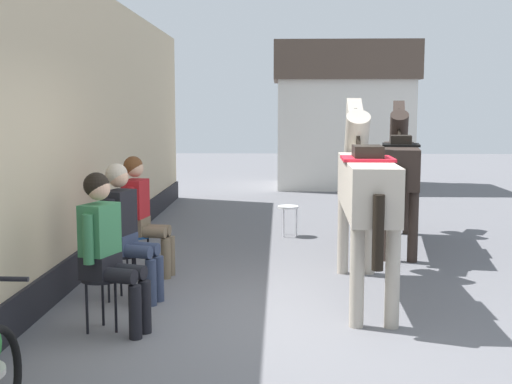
# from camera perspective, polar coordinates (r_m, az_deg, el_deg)

# --- Properties ---
(ground_plane) EXTENTS (40.00, 40.00, 0.00)m
(ground_plane) POSITION_cam_1_polar(r_m,az_deg,el_deg) (8.97, 2.98, -5.24)
(ground_plane) COLOR slate
(pub_facade_wall) EXTENTS (0.34, 14.00, 3.40)m
(pub_facade_wall) POSITION_cam_1_polar(r_m,az_deg,el_deg) (7.65, -16.25, 3.97)
(pub_facade_wall) COLOR #CCB793
(pub_facade_wall) RESTS_ON ground_plane
(distant_cottage) EXTENTS (3.40, 2.60, 3.50)m
(distant_cottage) POSITION_cam_1_polar(r_m,az_deg,el_deg) (16.68, 7.45, 6.67)
(distant_cottage) COLOR silver
(distant_cottage) RESTS_ON ground_plane
(seated_visitor_near) EXTENTS (0.61, 0.49, 1.39)m
(seated_visitor_near) POSITION_cam_1_polar(r_m,az_deg,el_deg) (5.83, -12.74, -4.38)
(seated_visitor_near) COLOR black
(seated_visitor_near) RESTS_ON ground_plane
(seated_visitor_middle) EXTENTS (0.61, 0.48, 1.39)m
(seated_visitor_middle) POSITION_cam_1_polar(r_m,az_deg,el_deg) (6.74, -11.18, -2.78)
(seated_visitor_middle) COLOR black
(seated_visitor_middle) RESTS_ON ground_plane
(seated_visitor_far) EXTENTS (0.61, 0.49, 1.39)m
(seated_visitor_far) POSITION_cam_1_polar(r_m,az_deg,el_deg) (7.72, -9.85, -1.50)
(seated_visitor_far) COLOR #194C99
(seated_visitor_far) RESTS_ON ground_plane
(saddled_horse_near) EXTENTS (0.52, 3.00, 2.06)m
(saddled_horse_near) POSITION_cam_1_polar(r_m,az_deg,el_deg) (6.91, 9.32, 0.70)
(saddled_horse_near) COLOR #B2A899
(saddled_horse_near) RESTS_ON ground_plane
(saddled_horse_far) EXTENTS (0.77, 2.98, 2.06)m
(saddled_horse_far) POSITION_cam_1_polar(r_m,az_deg,el_deg) (9.57, 12.27, 2.40)
(saddled_horse_far) COLOR #2D231E
(saddled_horse_far) RESTS_ON ground_plane
(spare_stool_white) EXTENTS (0.32, 0.32, 0.46)m
(spare_stool_white) POSITION_cam_1_polar(r_m,az_deg,el_deg) (10.08, 2.77, -1.54)
(spare_stool_white) COLOR white
(spare_stool_white) RESTS_ON ground_plane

